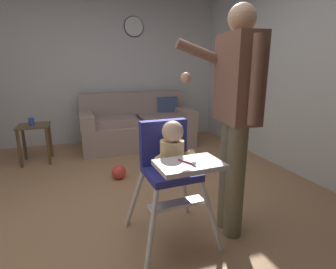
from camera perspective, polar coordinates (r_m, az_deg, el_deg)
name	(u,v)px	position (r m, az deg, el deg)	size (l,w,h in m)	color
ground	(133,218)	(2.50, -7.72, -17.65)	(5.77, 6.72, 0.10)	#A47750
wall_far	(98,64)	(4.69, -14.91, 14.53)	(4.97, 0.06, 2.63)	silver
wall_right	(307,63)	(3.45, 28.05, 13.56)	(0.06, 5.72, 2.63)	silver
couch	(137,126)	(4.35, -6.71, 1.89)	(1.77, 0.86, 0.86)	gray
high_chair	(171,160)	(1.88, 0.65, -5.51)	(0.63, 0.75, 0.93)	silver
adult_standing	(235,113)	(1.95, 14.40, 4.58)	(0.51, 0.54, 1.68)	#6D654A
toy_ball	(119,172)	(3.15, -10.65, -7.97)	(0.17, 0.17, 0.17)	#D13D33
side_table	(35,135)	(3.98, -27.03, -0.11)	(0.40, 0.40, 0.52)	brown
sippy_cup	(31,121)	(3.94, -27.57, 2.55)	(0.07, 0.07, 0.10)	#284CB7
wall_clock	(134,27)	(4.78, -7.46, 22.25)	(0.33, 0.04, 0.33)	white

